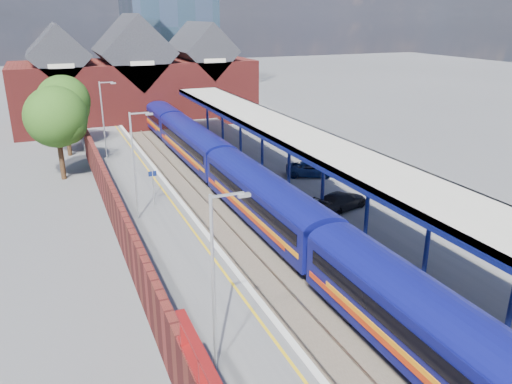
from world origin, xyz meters
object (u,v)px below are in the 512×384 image
lamp_post_b (217,274)px  lamp_post_d (104,115)px  parked_car_dark (341,201)px  train (224,165)px  lamp_post_c (136,159)px  platform_sign (153,182)px  parked_car_blue (311,169)px

lamp_post_b → lamp_post_d: 32.00m
lamp_post_d → parked_car_dark: bearing=-56.7°
train → lamp_post_d: lamp_post_d is taller
lamp_post_c → parked_car_dark: (12.99, -3.80, -3.38)m
platform_sign → parked_car_dark: (11.63, -5.80, -1.08)m
lamp_post_b → parked_car_dark: (12.99, 12.20, -3.38)m
lamp_post_b → lamp_post_c: size_ratio=1.00×
platform_sign → train: bearing=30.2°
lamp_post_d → platform_sign: lamp_post_d is taller
lamp_post_b → parked_car_dark: size_ratio=1.65×
parked_car_blue → parked_car_dark: bearing=-166.8°
lamp_post_c → parked_car_blue: lamp_post_c is taller
train → lamp_post_d: (-7.86, 10.22, 2.87)m
lamp_post_d → parked_car_blue: lamp_post_d is taller
lamp_post_b → parked_car_blue: size_ratio=1.67×
train → parked_car_dark: size_ratio=15.57×
lamp_post_c → parked_car_dark: bearing=-16.3°
lamp_post_b → platform_sign: 18.20m
lamp_post_c → lamp_post_d: same height
train → parked_car_blue: 7.25m
parked_car_blue → lamp_post_c: bearing=130.3°
lamp_post_b → platform_sign: (1.36, 18.00, -2.30)m
lamp_post_b → parked_car_blue: 24.76m
platform_sign → parked_car_blue: size_ratio=0.60×
lamp_post_c → platform_sign: size_ratio=2.80×
lamp_post_b → parked_car_dark: bearing=43.2°
lamp_post_b → lamp_post_c: bearing=90.0°
train → lamp_post_c: size_ratio=9.42×
lamp_post_b → parked_car_blue: (14.75, 19.60, -3.41)m
lamp_post_d → parked_car_dark: lamp_post_d is taller
lamp_post_c → platform_sign: 3.34m
train → lamp_post_b: (-7.86, -21.78, 2.87)m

